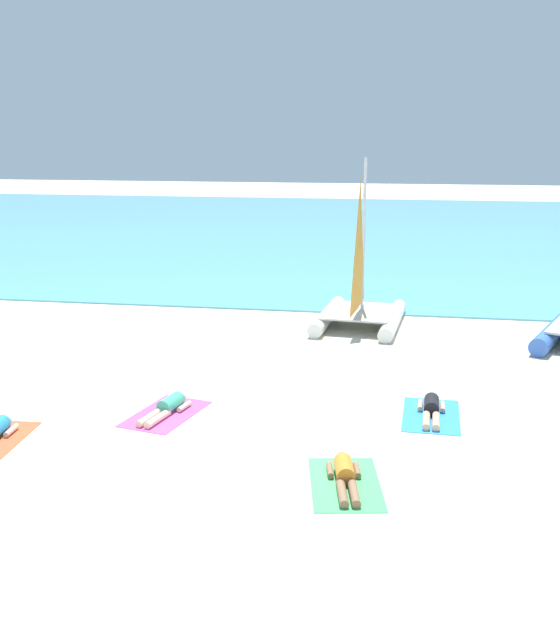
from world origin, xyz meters
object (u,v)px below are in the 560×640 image
at_px(sunbather_rightmost, 431,408).
at_px(towel_center_right, 345,484).
at_px(sailboat_white, 360,302).
at_px(sunbather_center_right, 345,474).
at_px(towel_center_left, 166,414).
at_px(towel_rightmost, 431,415).
at_px(sunbather_center_left, 167,407).

bearing_deg(sunbather_rightmost, towel_center_right, -111.59).
xyz_separation_m(sailboat_white, sunbather_rightmost, (1.87, -6.74, -0.57)).
bearing_deg(sunbather_center_right, towel_center_left, 137.74).
relative_size(towel_center_left, sunbather_center_right, 1.21).
distance_m(sailboat_white, towel_rightmost, 7.10).
bearing_deg(sailboat_white, towel_rightmost, -69.69).
bearing_deg(sailboat_white, sunbather_center_right, -82.52).
bearing_deg(towel_center_right, sunbather_center_right, 99.90).
bearing_deg(sunbather_center_right, sunbather_center_left, 136.93).
relative_size(towel_center_left, towel_rightmost, 1.00).
height_order(sailboat_white, towel_center_right, sailboat_white).
distance_m(sailboat_white, towel_center_left, 8.32).
height_order(towel_center_left, towel_rightmost, same).
xyz_separation_m(towel_center_left, towel_center_right, (3.76, -2.44, 0.00)).
relative_size(sunbather_center_left, towel_rightmost, 0.82).
xyz_separation_m(sunbather_center_left, sunbather_rightmost, (5.17, 0.79, 0.00)).
bearing_deg(sunbather_center_left, towel_center_left, -90.00).
distance_m(sunbather_center_left, sunbather_center_right, 4.46).
bearing_deg(sunbather_rightmost, towel_rightmost, -90.00).
relative_size(towel_center_right, sunbather_rightmost, 1.22).
height_order(sailboat_white, towel_center_left, sailboat_white).
height_order(sailboat_white, sunbather_rightmost, sailboat_white).
height_order(sunbather_center_left, towel_center_right, sunbather_center_left).
xyz_separation_m(sunbather_center_right, sunbather_rightmost, (1.43, 3.22, 0.00)).
xyz_separation_m(towel_center_right, sunbather_center_right, (-0.01, 0.07, 0.13)).
height_order(towel_rightmost, sunbather_rightmost, sunbather_rightmost).
bearing_deg(sailboat_white, towel_center_right, -82.47).
height_order(towel_center_right, sunbather_rightmost, sunbather_rightmost).
relative_size(towel_center_left, towel_center_right, 1.00).
height_order(sunbather_center_left, sunbather_rightmost, same).
bearing_deg(towel_rightmost, towel_center_right, -113.79).
distance_m(sunbather_center_right, sunbather_rightmost, 3.53).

